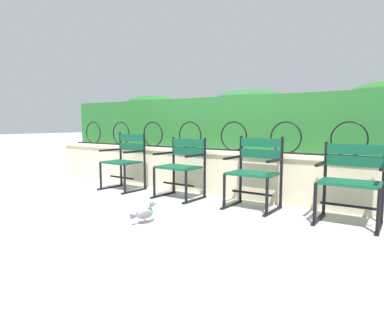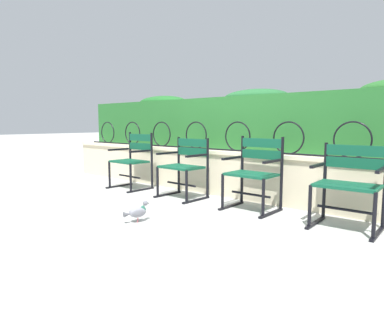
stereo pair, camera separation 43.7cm
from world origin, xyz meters
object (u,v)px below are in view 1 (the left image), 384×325
object	(u,v)px
park_chair_centre_right	(255,170)
pigeon_near_chairs	(144,213)
park_chair_centre_left	(182,165)
park_chair_rightmost	(351,180)
park_chair_leftmost	(125,160)

from	to	relation	value
park_chair_centre_right	pigeon_near_chairs	bearing A→B (deg)	-116.96
park_chair_centre_left	pigeon_near_chairs	bearing A→B (deg)	-70.56
park_chair_rightmost	park_chair_centre_left	bearing A→B (deg)	-179.91
park_chair_centre_left	park_chair_centre_right	world-z (taller)	park_chair_centre_right
park_chair_leftmost	park_chair_rightmost	distance (m)	3.31
park_chair_leftmost	park_chair_rightmost	xyz separation A→B (m)	(3.31, 0.03, -0.01)
park_chair_leftmost	park_chair_centre_left	world-z (taller)	park_chair_leftmost
park_chair_leftmost	park_chair_centre_left	distance (m)	1.11
park_chair_centre_right	park_chair_rightmost	world-z (taller)	park_chair_centre_right
park_chair_centre_left	pigeon_near_chairs	world-z (taller)	park_chair_centre_left
park_chair_centre_left	park_chair_centre_right	xyz separation A→B (m)	(1.10, 0.03, 0.01)
park_chair_centre_right	pigeon_near_chairs	distance (m)	1.49
park_chair_centre_left	park_chair_rightmost	xyz separation A→B (m)	(2.20, 0.00, 0.00)
park_chair_rightmost	pigeon_near_chairs	size ratio (longest dim) A/B	2.96
park_chair_centre_left	park_chair_rightmost	size ratio (longest dim) A/B	1.00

